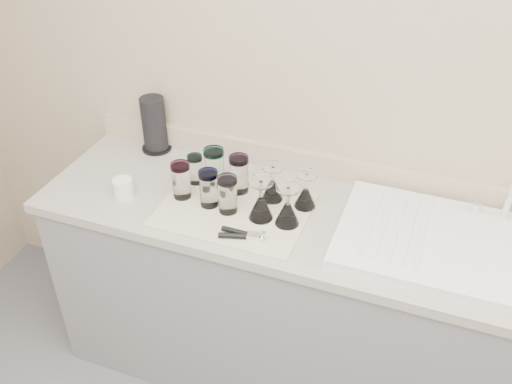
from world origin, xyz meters
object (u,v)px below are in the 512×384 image
at_px(sink_unit, 458,246).
at_px(tumbler_magenta, 181,180).
at_px(tumbler_purple, 239,174).
at_px(goblet_front_right, 287,211).
at_px(tumbler_teal, 195,169).
at_px(tumbler_lavender, 228,194).
at_px(goblet_back_right, 305,195).
at_px(tumbler_blue, 209,188).
at_px(paper_towel_roll, 154,125).
at_px(can_opener, 242,235).
at_px(white_mug, 123,188).
at_px(tumbler_cyan, 214,167).
at_px(goblet_front_left, 261,205).
at_px(goblet_back_left, 272,188).

distance_m(sink_unit, tumbler_magenta, 1.03).
relative_size(tumbler_purple, goblet_front_right, 0.96).
relative_size(sink_unit, tumbler_teal, 6.74).
height_order(tumbler_lavender, goblet_back_right, same).
bearing_deg(tumbler_blue, paper_towel_roll, 142.35).
relative_size(tumbler_purple, goblet_back_right, 1.05).
distance_m(tumbler_teal, can_opener, 0.40).
bearing_deg(tumbler_lavender, white_mug, -173.42).
bearing_deg(tumbler_magenta, tumbler_cyan, 54.16).
bearing_deg(tumbler_cyan, paper_towel_roll, 154.23).
xyz_separation_m(tumbler_cyan, goblet_back_right, (0.38, -0.01, -0.03)).
distance_m(tumbler_cyan, goblet_back_right, 0.38).
bearing_deg(tumbler_purple, tumbler_teal, -178.49).
bearing_deg(tumbler_magenta, tumbler_lavender, -6.73).
distance_m(goblet_front_left, white_mug, 0.55).
xyz_separation_m(tumbler_blue, white_mug, (-0.34, -0.06, -0.04)).
distance_m(goblet_back_right, can_opener, 0.30).
height_order(tumbler_blue, white_mug, tumbler_blue).
distance_m(tumbler_cyan, goblet_back_left, 0.25).
relative_size(tumbler_purple, goblet_front_left, 0.94).
bearing_deg(tumbler_magenta, tumbler_blue, -5.70).
bearing_deg(paper_towel_roll, goblet_front_left, -27.27).
relative_size(tumbler_teal, tumbler_purple, 0.79).
bearing_deg(goblet_back_right, tumbler_blue, -161.01).
bearing_deg(white_mug, tumbler_teal, 38.43).
height_order(tumbler_purple, goblet_front_left, goblet_front_left).
xyz_separation_m(goblet_front_left, goblet_front_right, (0.10, 0.00, -0.00)).
bearing_deg(tumbler_cyan, tumbler_purple, -3.50).
bearing_deg(can_opener, tumbler_lavender, 130.73).
relative_size(sink_unit, goblet_back_right, 5.58).
height_order(tumbler_magenta, tumbler_blue, same).
bearing_deg(paper_towel_roll, tumbler_teal, -33.34).
xyz_separation_m(tumbler_cyan, goblet_front_left, (0.25, -0.14, -0.03)).
height_order(tumbler_lavender, paper_towel_roll, paper_towel_roll).
relative_size(goblet_back_left, goblet_front_left, 0.90).
height_order(tumbler_cyan, white_mug, tumbler_cyan).
bearing_deg(goblet_front_left, goblet_back_right, 43.46).
xyz_separation_m(tumbler_blue, tumbler_lavender, (0.08, -0.01, 0.00)).
bearing_deg(tumbler_lavender, goblet_back_left, 45.33).
height_order(sink_unit, tumbler_blue, sink_unit).
bearing_deg(goblet_front_right, goblet_front_left, -179.09).
xyz_separation_m(tumbler_teal, goblet_back_left, (0.32, -0.00, -0.01)).
distance_m(tumbler_purple, white_mug, 0.45).
relative_size(tumbler_cyan, tumbler_blue, 1.09).
height_order(tumbler_cyan, can_opener, tumbler_cyan).
xyz_separation_m(tumbler_cyan, white_mug, (-0.30, -0.19, -0.05)).
bearing_deg(tumbler_blue, tumbler_magenta, 174.30).
bearing_deg(goblet_back_right, goblet_back_left, 179.35).
bearing_deg(goblet_front_right, tumbler_cyan, 158.48).
xyz_separation_m(sink_unit, tumbler_purple, (-0.84, 0.06, 0.07)).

